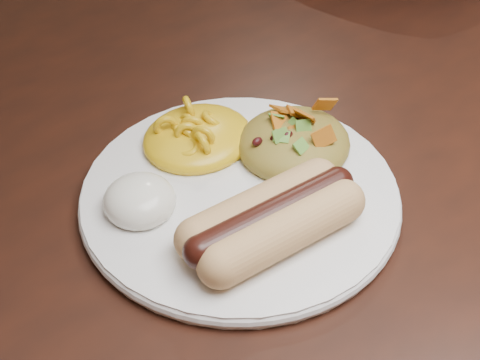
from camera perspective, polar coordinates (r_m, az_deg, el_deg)
table at (r=0.72m, az=1.09°, el=0.92°), size 1.60×0.90×0.75m
plate at (r=0.54m, az=0.00°, el=-1.26°), size 0.28×0.28×0.01m
hotdog at (r=0.49m, az=2.50°, el=-3.03°), size 0.12×0.07×0.03m
mac_and_cheese at (r=0.57m, az=-3.34°, el=4.30°), size 0.09×0.08×0.03m
sour_cream at (r=0.52m, az=-7.87°, el=-0.98°), size 0.05×0.05×0.03m
taco_salad at (r=0.57m, az=4.24°, el=3.55°), size 0.09×0.09×0.04m
fork at (r=0.55m, az=1.31°, el=-0.69°), size 0.03×0.14×0.00m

